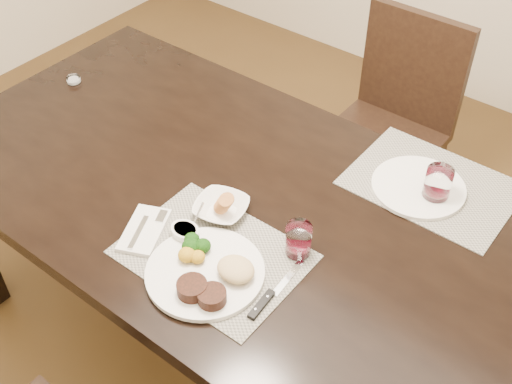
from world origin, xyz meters
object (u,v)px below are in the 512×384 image
Objects in this scene: dinner_plate at (208,273)px; far_plate at (418,187)px; wine_glass_near at (298,241)px; chair_far at (394,116)px; cracker_bowl at (221,208)px; steak_knife at (268,298)px.

far_plate is at bearing 45.07° from dinner_plate.
dinner_plate is at bearing -121.49° from wine_glass_near.
chair_far is at bearing 121.55° from far_plate.
wine_glass_near is (0.25, 0.01, 0.02)m from cracker_bowl.
dinner_plate is 1.12× the size of far_plate.
steak_knife is at bearing -79.49° from wine_glass_near.
far_plate is (0.26, 0.62, -0.01)m from dinner_plate.
steak_knife is at bearing -77.34° from chair_far.
dinner_plate is 0.24m from wine_glass_near.
cracker_bowl reaches higher than far_plate.
cracker_bowl is at bearing -131.99° from far_plate.
cracker_bowl is at bearing 99.85° from dinner_plate.
far_plate is at bearing 75.62° from steak_knife.
wine_glass_near is at bearing 2.70° from cracker_bowl.
chair_far is at bearing 103.01° from wine_glass_near.
far_plate is (0.37, -0.60, 0.26)m from chair_far.
dinner_plate is 3.25× the size of wine_glass_near.
far_plate is at bearing -58.45° from chair_far.
steak_knife is (0.16, 0.04, -0.01)m from dinner_plate.
wine_glass_near reaches higher than dinner_plate.
cracker_bowl is 0.65× the size of far_plate.
far_plate is (0.13, 0.41, -0.04)m from wine_glass_near.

